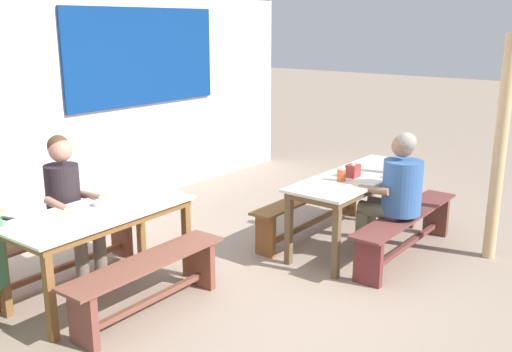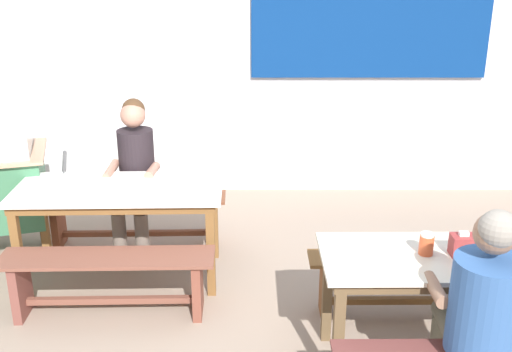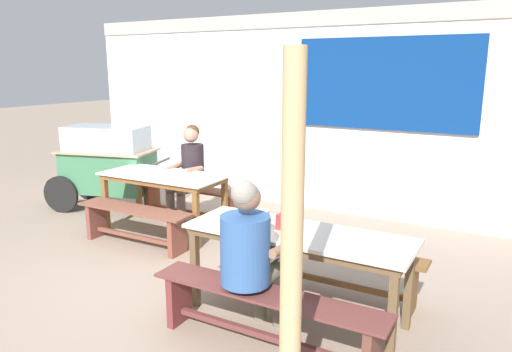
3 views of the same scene
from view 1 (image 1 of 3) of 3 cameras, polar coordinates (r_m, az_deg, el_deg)
name	(u,v)px [view 1 (image 1 of 3)]	position (r m, az deg, el deg)	size (l,w,h in m)	color
ground_plane	(268,285)	(5.08, 1.21, -10.71)	(40.00, 40.00, 0.00)	gray
backdrop_wall	(63,94)	(6.78, -18.46, 7.70)	(7.53, 0.23, 2.73)	white
dining_table_far	(99,220)	(4.84, -15.18, -4.19)	(1.55, 0.75, 0.73)	white
dining_table_near	(358,182)	(5.84, 9.98, -0.60)	(1.82, 0.64, 0.73)	beige
bench_far_back	(63,247)	(5.38, -18.50, -6.62)	(1.55, 0.33, 0.44)	brown
bench_far_front	(148,279)	(4.58, -10.63, -9.91)	(1.45, 0.35, 0.44)	brown
bench_near_back	(311,206)	(6.20, 5.43, -2.98)	(1.85, 0.26, 0.44)	brown
bench_near_front	(406,228)	(5.73, 14.59, -4.99)	(1.79, 0.31, 0.44)	brown
person_near_front	(396,189)	(5.49, 13.59, -1.24)	(0.48, 0.59, 1.25)	#656653
person_center_facing	(69,201)	(5.20, -17.99, -2.36)	(0.41, 0.56, 1.28)	#6C5F55
tissue_box	(353,171)	(5.72, 9.54, 0.53)	(0.13, 0.10, 0.15)	maroon
condiment_jar	(341,174)	(5.55, 8.40, 0.16)	(0.08, 0.08, 0.13)	#D5522B
soup_bowl	(101,203)	(4.93, -15.02, -2.61)	(0.13, 0.13, 0.04)	silver
wooden_support_post	(500,151)	(5.79, 22.89, 2.33)	(0.12, 0.12, 2.10)	tan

